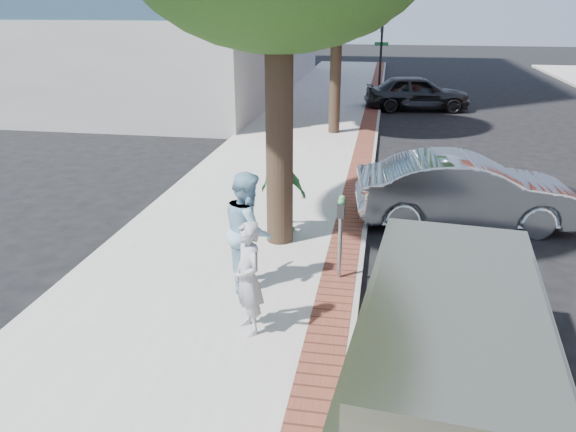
% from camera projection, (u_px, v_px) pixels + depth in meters
% --- Properties ---
extents(ground, '(120.00, 120.00, 0.00)m').
position_uv_depth(ground, '(294.00, 294.00, 9.46)').
color(ground, black).
rests_on(ground, ground).
extents(sidewalk, '(5.00, 60.00, 0.15)m').
position_uv_depth(sidewalk, '(288.00, 162.00, 17.03)').
color(sidewalk, '#9E9991').
rests_on(sidewalk, ground).
extents(brick_strip, '(0.60, 60.00, 0.01)m').
position_uv_depth(brick_strip, '(361.00, 162.00, 16.65)').
color(brick_strip, brown).
rests_on(brick_strip, sidewalk).
extents(curb, '(0.10, 60.00, 0.15)m').
position_uv_depth(curb, '(373.00, 165.00, 16.62)').
color(curb, gray).
rests_on(curb, ground).
extents(office_base, '(18.20, 22.20, 4.00)m').
position_uv_depth(office_base, '(127.00, 52.00, 31.07)').
color(office_base, gray).
rests_on(office_base, ground).
extents(signal_near, '(0.70, 0.15, 3.80)m').
position_uv_depth(signal_near, '(381.00, 51.00, 28.75)').
color(signal_near, black).
rests_on(signal_near, ground).
extents(parking_meter, '(0.12, 0.32, 1.47)m').
position_uv_depth(parking_meter, '(341.00, 221.00, 9.33)').
color(parking_meter, gray).
rests_on(parking_meter, sidewalk).
extents(person_gray, '(0.68, 0.73, 1.67)m').
position_uv_depth(person_gray, '(248.00, 278.00, 7.86)').
color(person_gray, '#9FA0A4').
rests_on(person_gray, sidewalk).
extents(person_officer, '(1.01, 1.14, 1.96)m').
position_uv_depth(person_officer, '(248.00, 230.00, 9.15)').
color(person_officer, '#85B4CD').
rests_on(person_officer, sidewalk).
extents(person_green, '(1.10, 0.77, 1.74)m').
position_uv_depth(person_green, '(283.00, 192.00, 11.31)').
color(person_green, '#479C53').
rests_on(person_green, sidewalk).
extents(sedan_silver, '(4.86, 2.16, 1.55)m').
position_uv_depth(sedan_silver, '(466.00, 191.00, 12.15)').
color(sedan_silver, '#AEB1B6').
rests_on(sedan_silver, ground).
extents(bg_car, '(4.82, 2.44, 1.57)m').
position_uv_depth(bg_car, '(417.00, 93.00, 25.23)').
color(bg_car, black).
rests_on(bg_car, ground).
extents(van, '(2.36, 5.09, 1.82)m').
position_uv_depth(van, '(449.00, 352.00, 6.19)').
color(van, gray).
rests_on(van, ground).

